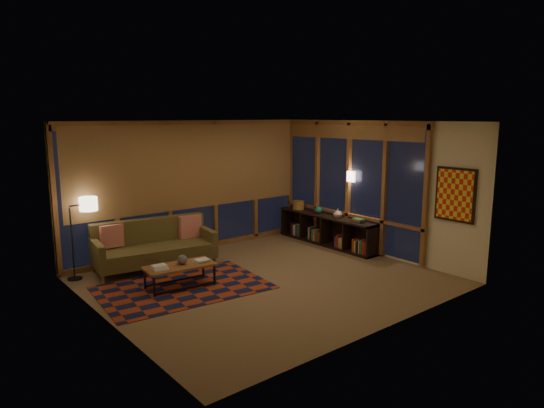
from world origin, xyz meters
TOP-DOWN VIEW (x-y plane):
  - floor at (0.00, 0.00)m, footprint 5.50×5.00m
  - ceiling at (0.00, 0.00)m, footprint 5.50×5.00m
  - walls at (0.00, 0.00)m, footprint 5.51×5.01m
  - window_wall_back at (0.00, 2.43)m, footprint 5.30×0.16m
  - window_wall_right at (2.68, 0.60)m, footprint 0.16×3.70m
  - wall_art at (2.71, -1.85)m, footprint 0.06×0.74m
  - wall_sconce at (2.62, 0.45)m, footprint 0.12×0.18m
  - sofa at (-1.18, 1.80)m, footprint 2.25×1.17m
  - pillow_left at (-1.86, 2.13)m, footprint 0.41×0.14m
  - pillow_right at (-0.38, 1.92)m, footprint 0.45×0.17m
  - area_rug at (-1.29, 0.57)m, footprint 2.83×2.03m
  - coffee_table at (-1.31, 0.63)m, footprint 1.18×0.63m
  - book_stack_a at (-1.67, 0.63)m, footprint 0.26×0.22m
  - book_stack_b at (-0.94, 0.56)m, footprint 0.28×0.23m
  - ceramic_pot at (-1.25, 0.64)m, footprint 0.18×0.18m
  - floor_lamp at (-2.54, 2.15)m, footprint 0.49×0.34m
  - bookshelf at (2.49, 1.00)m, footprint 0.40×2.61m
  - basket at (2.47, 1.90)m, footprint 0.32×0.32m
  - teal_bowl at (2.49, 1.26)m, footprint 0.18×0.18m
  - vase at (2.49, 0.68)m, footprint 0.22×0.22m
  - shelf_book_stack at (2.49, 0.11)m, footprint 0.24×0.30m

SIDE VIEW (x-z plane):
  - floor at x=0.00m, z-range -0.01..0.01m
  - area_rug at x=-1.29m, z-range 0.00..0.01m
  - coffee_table at x=-1.31m, z-range 0.00..0.38m
  - bookshelf at x=2.49m, z-range 0.00..0.65m
  - book_stack_b at x=-0.94m, z-range 0.38..0.43m
  - book_stack_a at x=-1.67m, z-range 0.38..0.45m
  - sofa at x=-1.18m, z-range 0.00..0.88m
  - ceramic_pot at x=-1.25m, z-range 0.38..0.54m
  - pillow_left at x=-1.86m, z-range 0.44..0.85m
  - pillow_right at x=-0.38m, z-range 0.44..0.88m
  - shelf_book_stack at x=2.49m, z-range 0.65..0.73m
  - floor_lamp at x=-2.54m, z-range 0.00..1.41m
  - teal_bowl at x=2.49m, z-range 0.65..0.81m
  - vase at x=2.49m, z-range 0.65..0.84m
  - basket at x=2.47m, z-range 0.65..0.85m
  - walls at x=0.00m, z-range 0.00..2.70m
  - window_wall_back at x=0.00m, z-range 0.05..2.65m
  - window_wall_right at x=2.68m, z-range 0.05..2.65m
  - wall_art at x=2.71m, z-range 0.98..1.92m
  - wall_sconce at x=2.62m, z-range 1.44..1.66m
  - ceiling at x=0.00m, z-range 2.70..2.71m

